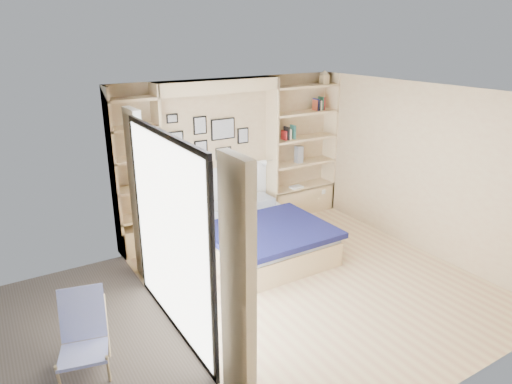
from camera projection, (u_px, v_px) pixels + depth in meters
ground at (313, 280)px, 6.16m from camera, size 4.50×4.50×0.00m
room_shell at (232, 180)px, 6.84m from camera, size 4.50×4.50×4.50m
bed at (256, 235)px, 6.88m from camera, size 1.72×2.18×1.07m
photo_gallery at (206, 137)px, 7.19m from camera, size 1.48×0.02×0.82m
reading_lamps at (222, 170)px, 7.26m from camera, size 1.92×0.12×0.15m
shelf_decor at (292, 123)px, 7.81m from camera, size 3.59×0.23×2.03m
deck at (17, 381)px, 4.38m from camera, size 3.20×4.00×0.05m
deck_chair at (83, 334)px, 4.47m from camera, size 0.63×0.85×0.77m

